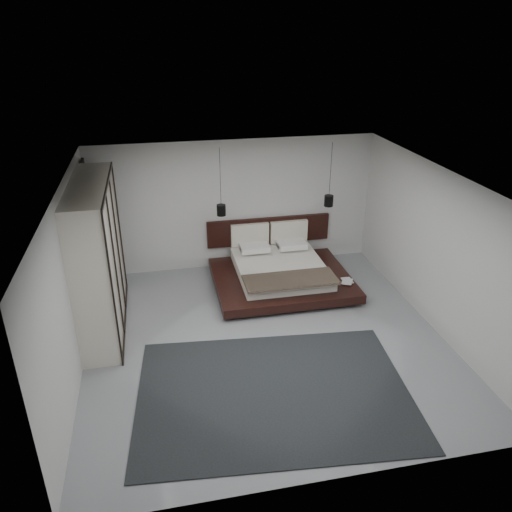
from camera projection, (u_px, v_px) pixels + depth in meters
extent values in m
plane|color=gray|center=(266.00, 339.00, 8.58)|extent=(6.00, 6.00, 0.00)
plane|color=white|center=(267.00, 182.00, 7.39)|extent=(6.00, 6.00, 0.00)
plane|color=silver|center=(235.00, 205.00, 10.64)|extent=(6.00, 0.00, 6.00)
plane|color=silver|center=(329.00, 388.00, 5.33)|extent=(6.00, 0.00, 6.00)
plane|color=silver|center=(71.00, 284.00, 7.43)|extent=(0.00, 6.00, 6.00)
plane|color=silver|center=(437.00, 250.00, 8.54)|extent=(0.00, 6.00, 6.00)
cube|color=black|center=(90.00, 230.00, 9.65)|extent=(0.05, 0.90, 2.60)
cube|color=black|center=(282.00, 285.00, 10.25)|extent=(2.15, 1.76, 0.08)
cube|color=black|center=(282.00, 280.00, 10.20)|extent=(2.74, 2.25, 0.18)
cube|color=white|center=(280.00, 268.00, 10.23)|extent=(1.76, 1.95, 0.21)
cube|color=black|center=(290.00, 280.00, 9.50)|extent=(1.78, 0.68, 0.05)
cube|color=white|center=(253.00, 248.00, 10.75)|extent=(0.61, 0.39, 0.12)
cube|color=white|center=(290.00, 245.00, 10.90)|extent=(0.61, 0.39, 0.12)
cube|color=white|center=(255.00, 248.00, 10.60)|extent=(0.61, 0.39, 0.12)
cube|color=white|center=(292.00, 245.00, 10.75)|extent=(0.61, 0.39, 0.12)
cube|color=black|center=(269.00, 230.00, 11.01)|extent=(2.74, 0.08, 0.60)
cube|color=silver|center=(250.00, 235.00, 10.86)|extent=(0.83, 0.10, 0.50)
cube|color=silver|center=(289.00, 232.00, 11.03)|extent=(0.83, 0.10, 0.50)
imported|color=#99724C|center=(343.00, 281.00, 9.93)|extent=(0.20, 0.26, 0.02)
imported|color=#99724C|center=(342.00, 281.00, 9.89)|extent=(0.30, 0.33, 0.02)
cylinder|color=black|center=(220.00, 177.00, 9.63)|extent=(0.01, 0.01, 1.14)
cylinder|color=black|center=(221.00, 210.00, 9.92)|extent=(0.18, 0.18, 0.22)
cylinder|color=#FFE0B2|center=(221.00, 215.00, 9.96)|extent=(0.14, 0.14, 0.01)
cylinder|color=black|center=(331.00, 169.00, 10.04)|extent=(0.01, 0.01, 1.10)
cylinder|color=black|center=(329.00, 201.00, 10.32)|extent=(0.19, 0.19, 0.23)
cylinder|color=#FFE0B2|center=(328.00, 205.00, 10.36)|extent=(0.14, 0.14, 0.01)
cube|color=silver|center=(98.00, 258.00, 8.48)|extent=(0.60, 2.62, 2.62)
cube|color=black|center=(107.00, 184.00, 7.99)|extent=(0.03, 2.62, 0.06)
cube|color=black|center=(125.00, 320.00, 9.08)|extent=(0.03, 2.62, 0.06)
cube|color=black|center=(113.00, 293.00, 7.38)|extent=(0.03, 0.05, 2.62)
cube|color=black|center=(116.00, 267.00, 8.15)|extent=(0.03, 0.05, 2.62)
cube|color=black|center=(118.00, 246.00, 8.92)|extent=(0.03, 0.05, 2.62)
cube|color=black|center=(120.00, 228.00, 9.70)|extent=(0.03, 0.05, 2.62)
cube|color=black|center=(274.00, 392.00, 7.33)|extent=(4.21, 3.19, 0.02)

